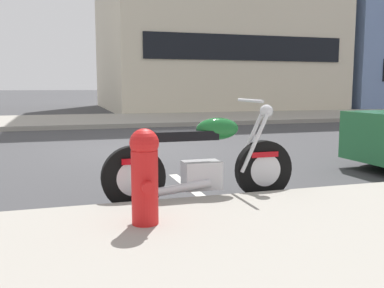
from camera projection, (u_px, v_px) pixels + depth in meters
ground_plane at (139, 149)px, 8.86m from camera, size 260.00×260.00×0.00m
parking_stall_stripe at (196, 192)px, 5.24m from camera, size 0.12×2.20×0.01m
parked_motorcycle at (203, 164)px, 4.71m from camera, size 2.15×0.62×1.13m
fire_hydrant at (145, 174)px, 3.55m from camera, size 0.24×0.36×0.79m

